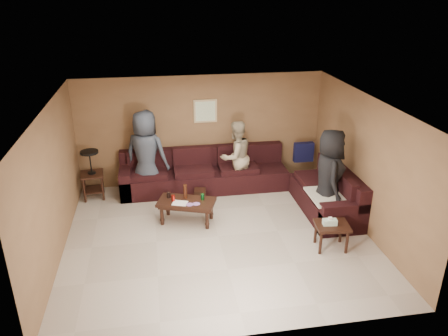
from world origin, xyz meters
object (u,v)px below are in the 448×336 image
object	(u,v)px
waste_bin	(200,196)
person_right	(329,176)
person_middle	(236,157)
sectional_sofa	(245,183)
end_table_left	(92,174)
person_left	(146,154)
side_table_right	(332,228)
coffee_table	(186,204)

from	to	relation	value
waste_bin	person_right	bearing A→B (deg)	-25.53
waste_bin	person_middle	bearing A→B (deg)	27.95
waste_bin	person_right	distance (m)	2.73
person_middle	sectional_sofa	bearing A→B (deg)	84.13
person_right	waste_bin	bearing A→B (deg)	73.53
end_table_left	person_left	xyz separation A→B (m)	(1.18, -0.08, 0.40)
side_table_right	person_right	xyz separation A→B (m)	(0.30, 0.99, 0.52)
person_right	end_table_left	bearing A→B (deg)	78.60
coffee_table	end_table_left	world-z (taller)	end_table_left
end_table_left	person_middle	bearing A→B (deg)	-2.57
person_middle	person_right	distance (m)	2.18
coffee_table	person_middle	bearing A→B (deg)	45.61
sectional_sofa	end_table_left	xyz separation A→B (m)	(-3.24, 0.50, 0.24)
end_table_left	person_right	xyz separation A→B (m)	(4.61, -1.72, 0.36)
coffee_table	person_middle	distance (m)	1.78
sectional_sofa	person_right	size ratio (longest dim) A/B	2.50
end_table_left	waste_bin	world-z (taller)	end_table_left
side_table_right	person_right	bearing A→B (deg)	73.38
person_left	person_middle	world-z (taller)	person_left
end_table_left	person_left	distance (m)	1.25
side_table_right	person_middle	size ratio (longest dim) A/B	0.39
side_table_right	person_middle	bearing A→B (deg)	115.05
person_left	sectional_sofa	bearing A→B (deg)	-167.63
sectional_sofa	person_middle	size ratio (longest dim) A/B	2.88
waste_bin	person_left	xyz separation A→B (m)	(-1.07, 0.51, 0.82)
waste_bin	person_middle	world-z (taller)	person_middle
sectional_sofa	person_right	bearing A→B (deg)	-41.59
coffee_table	waste_bin	xyz separation A→B (m)	(0.35, 0.78, -0.24)
waste_bin	end_table_left	bearing A→B (deg)	165.21
person_right	person_middle	bearing A→B (deg)	52.57
sectional_sofa	waste_bin	xyz separation A→B (m)	(-0.98, -0.09, -0.18)
sectional_sofa	side_table_right	distance (m)	2.46
person_right	sectional_sofa	bearing A→B (deg)	57.48
coffee_table	person_left	distance (m)	1.59
sectional_sofa	person_middle	bearing A→B (deg)	109.35
side_table_right	person_left	bearing A→B (deg)	139.96
side_table_right	person_left	world-z (taller)	person_left
sectional_sofa	coffee_table	distance (m)	1.60
person_middle	person_right	size ratio (longest dim) A/B	0.87
waste_bin	person_left	distance (m)	1.44
sectional_sofa	waste_bin	world-z (taller)	sectional_sofa
end_table_left	waste_bin	distance (m)	2.37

